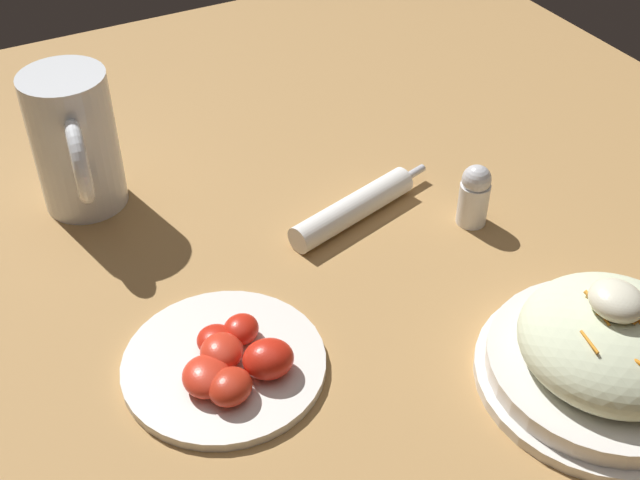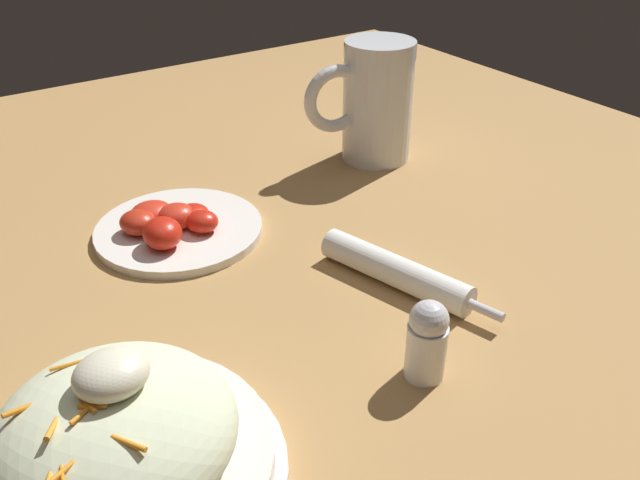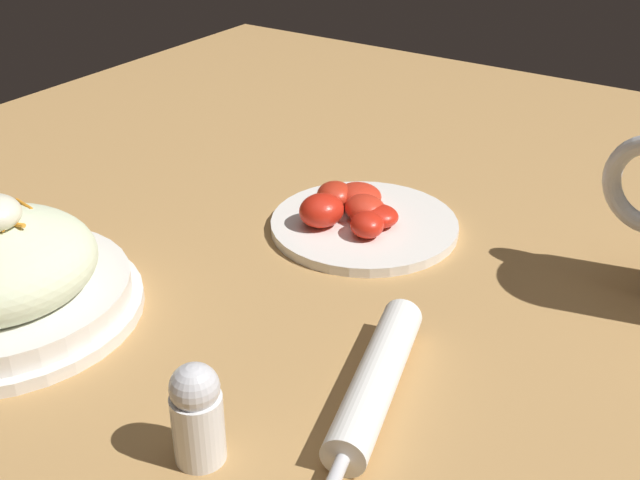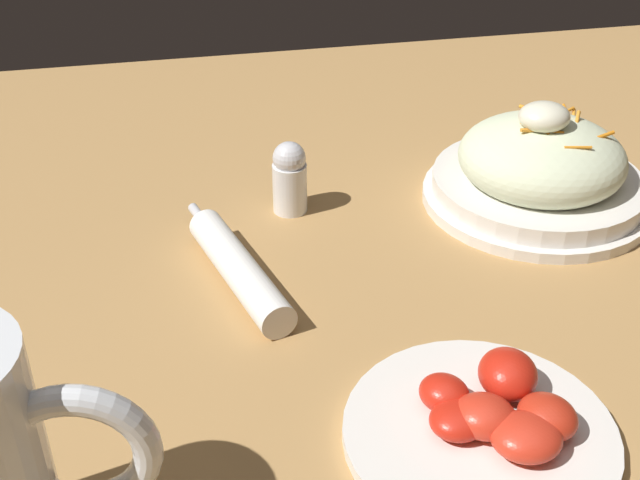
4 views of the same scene
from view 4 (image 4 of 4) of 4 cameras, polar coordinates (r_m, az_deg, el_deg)
ground_plane at (r=0.66m, az=2.37°, el=-8.59°), size 1.43×1.43×0.00m
salad_plate at (r=0.88m, az=14.88°, el=4.66°), size 0.24×0.24×0.11m
napkin_roll at (r=0.74m, az=-5.63°, el=-1.95°), size 0.08×0.21×0.03m
tomato_plate at (r=0.61m, az=11.47°, el=-12.19°), size 0.19×0.19×0.04m
salt_shaker at (r=0.84m, az=-2.10°, el=4.35°), size 0.04×0.04×0.08m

